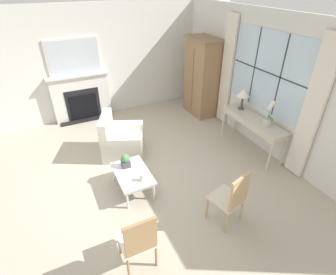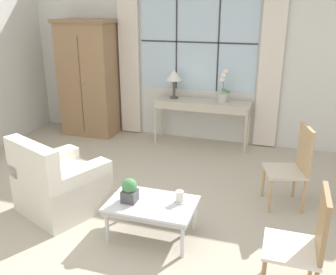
% 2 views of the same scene
% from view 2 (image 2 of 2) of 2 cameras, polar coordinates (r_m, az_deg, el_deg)
% --- Properties ---
extents(ground_plane, '(14.00, 14.00, 0.00)m').
position_cam_2_polar(ground_plane, '(4.13, -6.18, -13.62)').
color(ground_plane, '#B2A893').
extents(wall_back_windowed, '(7.20, 0.14, 2.80)m').
position_cam_2_polar(wall_back_windowed, '(6.38, 4.48, 11.96)').
color(wall_back_windowed, silver).
rests_on(wall_back_windowed, ground_plane).
extents(armoire, '(1.01, 0.59, 2.02)m').
position_cam_2_polar(armoire, '(6.82, -12.05, 8.80)').
color(armoire, '#93704C').
rests_on(armoire, ground_plane).
extents(console_table, '(1.59, 0.44, 0.75)m').
position_cam_2_polar(console_table, '(6.20, 5.17, 4.80)').
color(console_table, beige).
rests_on(console_table, ground_plane).
extents(table_lamp, '(0.29, 0.29, 0.48)m').
position_cam_2_polar(table_lamp, '(6.28, 0.94, 9.30)').
color(table_lamp, '#4C4742').
rests_on(table_lamp, console_table).
extents(potted_orchid, '(0.20, 0.16, 0.55)m').
position_cam_2_polar(potted_orchid, '(6.10, 8.40, 7.16)').
color(potted_orchid, '#BCB7AD').
rests_on(potted_orchid, console_table).
extents(armchair_upholstered, '(1.08, 1.08, 0.90)m').
position_cam_2_polar(armchair_upholstered, '(4.47, -16.15, -7.18)').
color(armchair_upholstered, silver).
rests_on(armchair_upholstered, ground_plane).
extents(side_chair_wooden, '(0.54, 0.54, 0.98)m').
position_cam_2_polar(side_chair_wooden, '(4.54, 18.71, -3.61)').
color(side_chair_wooden, beige).
rests_on(side_chair_wooden, ground_plane).
extents(accent_chair_wooden, '(0.44, 0.44, 0.95)m').
position_cam_2_polar(accent_chair_wooden, '(3.22, 20.28, -14.33)').
color(accent_chair_wooden, white).
rests_on(accent_chair_wooden, ground_plane).
extents(coffee_table, '(0.88, 0.57, 0.38)m').
position_cam_2_polar(coffee_table, '(3.83, -2.50, -10.44)').
color(coffee_table, silver).
rests_on(coffee_table, ground_plane).
extents(potted_plant_small, '(0.15, 0.15, 0.25)m').
position_cam_2_polar(potted_plant_small, '(3.79, -5.89, -7.97)').
color(potted_plant_small, '#4C4C51').
rests_on(potted_plant_small, coffee_table).
extents(pillar_candle, '(0.11, 0.11, 0.14)m').
position_cam_2_polar(pillar_candle, '(3.78, 1.79, -9.10)').
color(pillar_candle, silver).
rests_on(pillar_candle, coffee_table).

